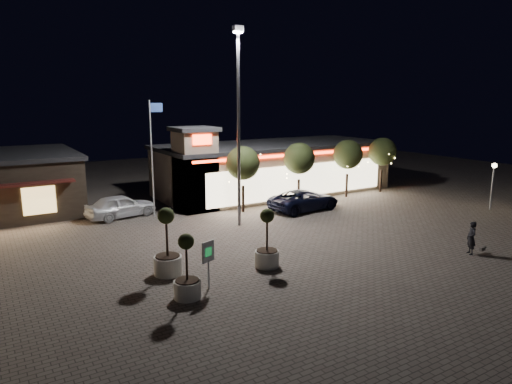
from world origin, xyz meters
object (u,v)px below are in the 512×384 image
planter_left (168,254)px  pedestrian (471,238)px  white_sedan (121,206)px  valet_sign (208,256)px  planter_mid (187,278)px  pickup_truck (304,200)px

planter_left → pedestrian: bearing=-21.0°
white_sedan → valet_sign: valet_sign is taller
white_sedan → planter_mid: planter_mid is taller
pedestrian → pickup_truck: bearing=-143.5°
planter_left → planter_mid: (-0.25, -2.89, -0.14)m
pickup_truck → planter_left: planter_left is taller
planter_mid → valet_sign: 1.38m
valet_sign → planter_mid: bearing=-161.3°
pedestrian → valet_sign: 14.15m
white_sedan → planter_left: 11.72m
white_sedan → planter_left: bearing=165.2°
planter_left → pickup_truck: bearing=27.2°
pedestrian → white_sedan: bearing=-112.4°
planter_mid → valet_sign: bearing=18.7°
pickup_truck → valet_sign: 15.31m
planter_left → valet_sign: bearing=-70.2°
pickup_truck → white_sedan: 13.08m
planter_mid → pickup_truck: bearing=35.8°
pickup_truck → planter_mid: bearing=121.7°
valet_sign → pickup_truck: bearing=37.1°
planter_left → valet_sign: size_ratio=1.50×
pickup_truck → planter_mid: size_ratio=2.00×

